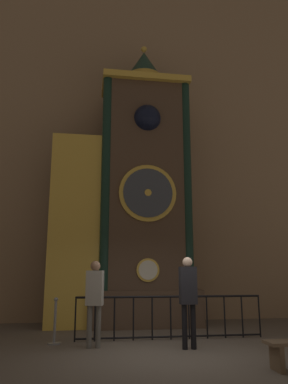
# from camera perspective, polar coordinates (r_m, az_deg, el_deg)

# --- Properties ---
(ground_plane) EXTENTS (28.00, 28.00, 0.00)m
(ground_plane) POSITION_cam_1_polar(r_m,az_deg,el_deg) (7.58, 4.78, -23.53)
(ground_plane) COLOR brown
(cathedral_back_wall) EXTENTS (24.00, 0.32, 12.85)m
(cathedral_back_wall) POSITION_cam_1_polar(r_m,az_deg,el_deg) (13.44, -1.20, 9.32)
(cathedral_back_wall) COLOR #997A5B
(cathedral_back_wall) RESTS_ON ground_plane
(clock_tower) EXTENTS (4.37, 1.85, 8.96)m
(clock_tower) POSITION_cam_1_polar(r_m,az_deg,el_deg) (11.44, -2.30, -1.04)
(clock_tower) COLOR brown
(clock_tower) RESTS_ON ground_plane
(railing_fence) EXTENTS (4.39, 0.05, 0.97)m
(railing_fence) POSITION_cam_1_polar(r_m,az_deg,el_deg) (9.13, 4.09, -18.20)
(railing_fence) COLOR black
(railing_fence) RESTS_ON ground_plane
(visitor_near) EXTENTS (0.39, 0.30, 1.74)m
(visitor_near) POSITION_cam_1_polar(r_m,az_deg,el_deg) (8.15, -7.53, -15.23)
(visitor_near) COLOR #58554F
(visitor_near) RESTS_ON ground_plane
(visitor_far) EXTENTS (0.35, 0.23, 1.81)m
(visitor_far) POSITION_cam_1_polar(r_m,az_deg,el_deg) (8.00, 6.74, -15.00)
(visitor_far) COLOR black
(visitor_far) RESTS_ON ground_plane
(stanchion_post) EXTENTS (0.28, 0.28, 0.97)m
(stanchion_post) POSITION_cam_1_polar(r_m,az_deg,el_deg) (8.78, -13.47, -19.64)
(stanchion_post) COLOR gray
(stanchion_post) RESTS_ON ground_plane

